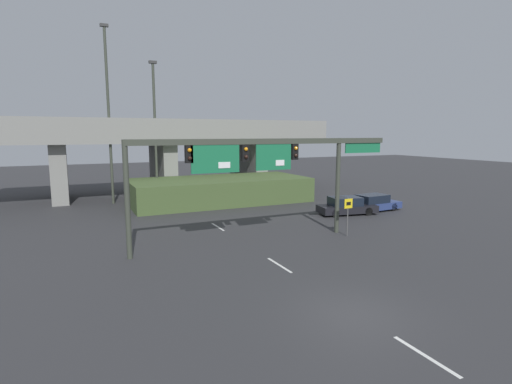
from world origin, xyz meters
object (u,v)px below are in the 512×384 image
Objects in this scene: parked_sedan_near_right at (346,206)px; parked_sedan_mid_right at (373,203)px; highway_light_pole_near at (155,129)px; highway_light_pole_far at (109,112)px; speed_limit_sign at (348,211)px; signal_gantry at (261,158)px.

parked_sedan_near_right is 1.01× the size of parked_sedan_mid_right.
highway_light_pole_far reaches higher than highway_light_pole_near.
parked_sedan_mid_right is (19.28, -12.84, -7.62)m from highway_light_pole_far.
highway_light_pole_near is at bearing 144.62° from parked_sedan_near_right.
highway_light_pole_near is at bearing 113.63° from speed_limit_sign.
highway_light_pole_far is (-4.00, 0.21, 1.42)m from highway_light_pole_near.
highway_light_pole_far is at bearing 142.68° from parked_sedan_mid_right.
speed_limit_sign is 0.19× the size of highway_light_pole_near.
highway_light_pole_near is 2.68× the size of parked_sedan_mid_right.
parked_sedan_mid_right is at bearing 14.51° from parked_sedan_near_right.
parked_sedan_mid_right is (12.70, 4.72, -4.34)m from signal_gantry.
speed_limit_sign is at bearing -66.37° from highway_light_pole_near.
highway_light_pole_far is (-12.07, 18.66, 6.67)m from speed_limit_sign.
signal_gantry is at bearing -81.52° from highway_light_pole_near.
speed_limit_sign is at bearing -144.73° from parked_sedan_mid_right.
parked_sedan_near_right is at bearing -38.55° from highway_light_pole_far.
signal_gantry reaches higher than parked_sedan_near_right.
parked_sedan_mid_right is at bearing 38.93° from speed_limit_sign.
parked_sedan_near_right is at bearing -46.06° from highway_light_pole_near.
signal_gantry is at bearing -163.27° from parked_sedan_mid_right.
highway_light_pole_far is 24.39m from parked_sedan_mid_right.
speed_limit_sign is 20.81m from highway_light_pole_near.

